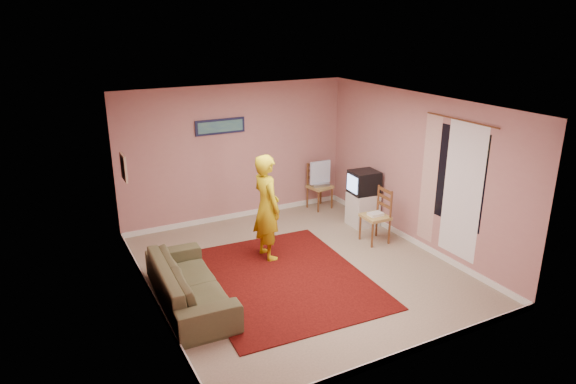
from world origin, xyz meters
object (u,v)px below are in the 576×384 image
chair_a (320,181)px  person (267,207)px  tv_cabinet (363,209)px  sofa (190,283)px  crt_tv (364,182)px  chair_b (376,210)px

chair_a → person: bearing=-151.3°
tv_cabinet → sofa: (-3.75, -1.22, -0.01)m
crt_tv → chair_b: 0.83m
crt_tv → sofa: bearing=-157.8°
crt_tv → tv_cabinet: bearing=-0.0°
chair_a → sofa: bearing=-156.1°
crt_tv → sofa: 3.98m
sofa → tv_cabinet: bearing=-69.5°
tv_cabinet → person: person is taller
sofa → person: 1.84m
chair_b → person: bearing=-97.9°
sofa → chair_b: bearing=-79.7°
tv_cabinet → chair_b: 0.83m
tv_cabinet → chair_a: 1.21m
person → tv_cabinet: bearing=-82.1°
crt_tv → sofa: size_ratio=0.26×
person → chair_a: bearing=-53.9°
chair_b → chair_a: bearing=-178.7°
chair_b → sofa: 3.53m
tv_cabinet → chair_a: size_ratio=1.22×
chair_b → person: person is taller
chair_b → sofa: bearing=-80.4°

